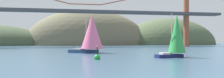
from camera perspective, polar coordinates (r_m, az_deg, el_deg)
name	(u,v)px	position (r m, az deg, el deg)	size (l,w,h in m)	color
headland_right	(168,44)	(166.31, 13.45, -1.29)	(66.49, 44.00, 35.66)	#4C5B3D
headland_center	(88,45)	(151.81, -5.77, -1.41)	(78.64, 44.00, 45.43)	#6B664C
suspension_bridge	(86,8)	(112.45, -6.37, 7.40)	(138.85, 6.00, 40.63)	brown
sailboat_pink_spinnaker	(91,33)	(60.67, -4.99, 1.47)	(9.88, 8.35, 10.24)	navy
sailboat_green_sail	(176,35)	(47.33, 15.24, 0.90)	(6.72, 4.04, 8.42)	#191E4C
channel_buoy	(97,57)	(41.29, -3.59, -4.42)	(1.10, 1.10, 2.64)	green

